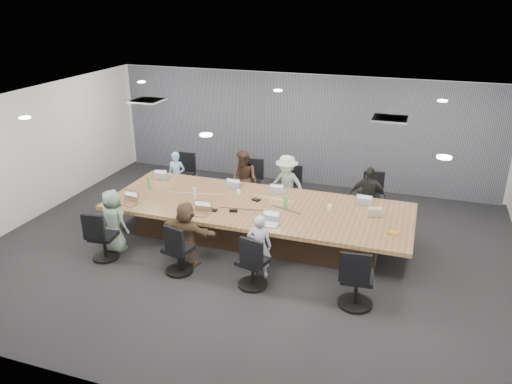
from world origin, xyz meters
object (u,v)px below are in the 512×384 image
(laptop_1, at_px, (236,186))
(bottle_green_left, at_px, (149,182))
(conference_table, at_px, (258,220))
(stapler, at_px, (233,211))
(chair_7, at_px, (357,281))
(person_2, at_px, (286,185))
(chair_4, at_px, (104,240))
(bottle_clear, at_px, (195,194))
(chair_2, at_px, (290,193))
(laptop_6, at_px, (269,224))
(person_0, at_px, (177,176))
(person_4, at_px, (113,221))
(chair_6, at_px, (253,265))
(mug_brown, at_px, (130,193))
(person_1, at_px, (244,180))
(laptop_4, at_px, (129,204))
(laptop_2, at_px, (279,191))
(chair_5, at_px, (178,253))
(snack_packet, at_px, (393,233))
(person_6, at_px, (259,246))
(laptop_3, at_px, (364,202))
(laptop_0, at_px, (165,177))
(person_3, at_px, (367,196))
(chair_0, at_px, (184,178))
(laptop_5, at_px, (199,214))
(canvas_bag, at_px, (375,212))
(chair_3, at_px, (369,201))
(chair_1, at_px, (250,186))
(bottle_green_right, at_px, (285,203))

(laptop_1, bearing_deg, bottle_green_left, 22.63)
(conference_table, bearing_deg, stapler, -123.57)
(chair_7, height_order, person_2, person_2)
(conference_table, height_order, laptop_1, laptop_1)
(chair_4, relative_size, person_2, 0.56)
(conference_table, bearing_deg, bottle_clear, -173.79)
(chair_2, relative_size, laptop_6, 2.29)
(person_0, height_order, person_4, person_4)
(chair_6, bearing_deg, person_0, 147.63)
(person_2, xyz_separation_m, mug_brown, (-2.87, -1.73, 0.11))
(person_1, distance_m, laptop_4, 2.72)
(laptop_2, height_order, bottle_green_left, bottle_green_left)
(chair_5, xyz_separation_m, snack_packet, (3.55, 1.25, 0.38))
(person_6, bearing_deg, bottle_green_left, -35.07)
(laptop_3, bearing_deg, laptop_2, 3.11)
(laptop_2, relative_size, laptop_6, 0.89)
(person_0, distance_m, person_1, 1.72)
(chair_4, xyz_separation_m, person_4, (0.00, 0.35, 0.24))
(laptop_0, relative_size, laptop_4, 0.87)
(laptop_3, height_order, laptop_6, same)
(chair_7, height_order, mug_brown, chair_7)
(chair_6, bearing_deg, chair_2, 107.87)
(person_1, relative_size, person_3, 1.04)
(bottle_clear, bearing_deg, chair_0, 122.84)
(person_4, bearing_deg, person_3, -137.30)
(chair_2, relative_size, person_0, 0.63)
(laptop_2, distance_m, person_3, 1.86)
(laptop_5, bearing_deg, laptop_4, 175.56)
(chair_0, bearing_deg, laptop_6, 138.47)
(person_3, distance_m, stapler, 2.95)
(laptop_5, bearing_deg, canvas_bag, 13.78)
(chair_0, relative_size, chair_7, 0.91)
(laptop_5, bearing_deg, bottle_green_left, 145.77)
(chair_7, bearing_deg, person_2, 117.84)
(chair_6, height_order, laptop_1, chair_6)
(chair_3, xyz_separation_m, laptop_1, (-2.76, -0.90, 0.33))
(laptop_2, height_order, person_3, person_3)
(chair_0, relative_size, chair_6, 1.01)
(chair_0, bearing_deg, chair_1, 178.48)
(chair_0, height_order, person_3, person_3)
(chair_6, relative_size, laptop_4, 2.34)
(person_2, relative_size, snack_packet, 8.01)
(snack_packet, bearing_deg, person_6, -157.38)
(chair_4, distance_m, bottle_clear, 1.99)
(laptop_2, height_order, laptop_4, same)
(chair_5, bearing_deg, chair_1, 101.21)
(conference_table, xyz_separation_m, laptop_4, (-2.44, -0.80, 0.35))
(bottle_green_right, relative_size, snack_packet, 1.58)
(person_0, bearing_deg, laptop_6, -43.50)
(laptop_3, distance_m, bottle_green_left, 4.53)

